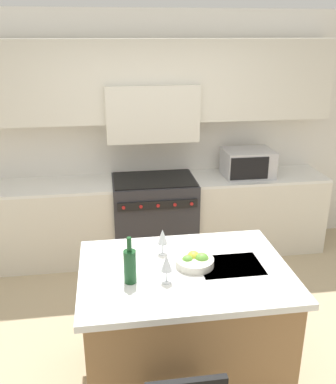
{
  "coord_description": "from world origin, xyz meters",
  "views": [
    {
      "loc": [
        -0.51,
        -2.68,
        2.46
      ],
      "look_at": [
        -0.01,
        0.66,
        1.19
      ],
      "focal_mm": 40.0,
      "sensor_mm": 36.0,
      "label": 1
    }
  ],
  "objects_px": {
    "wine_bottle": "(130,265)",
    "wine_glass_near": "(167,264)",
    "wine_glass_far": "(163,237)",
    "range_stove": "(154,217)",
    "fruit_bowl": "(195,261)",
    "microwave": "(248,163)"
  },
  "relations": [
    {
      "from": "wine_glass_near",
      "to": "wine_bottle",
      "type": "bearing_deg",
      "value": 170.91
    },
    {
      "from": "range_stove",
      "to": "fruit_bowl",
      "type": "xyz_separation_m",
      "value": [
        0.06,
        -1.93,
        0.51
      ]
    },
    {
      "from": "wine_bottle",
      "to": "wine_glass_near",
      "type": "xyz_separation_m",
      "value": [
        0.23,
        -0.04,
        0.01
      ]
    },
    {
      "from": "wine_glass_far",
      "to": "wine_glass_near",
      "type": "bearing_deg",
      "value": -93.94
    },
    {
      "from": "wine_bottle",
      "to": "wine_glass_far",
      "type": "bearing_deg",
      "value": 53.04
    },
    {
      "from": "wine_glass_near",
      "to": "wine_glass_far",
      "type": "xyz_separation_m",
      "value": [
        0.03,
        0.38,
        0.0
      ]
    },
    {
      "from": "wine_glass_far",
      "to": "microwave",
      "type": "bearing_deg",
      "value": 55.13
    },
    {
      "from": "range_stove",
      "to": "fruit_bowl",
      "type": "height_order",
      "value": "fruit_bowl"
    },
    {
      "from": "wine_glass_near",
      "to": "fruit_bowl",
      "type": "height_order",
      "value": "wine_glass_near"
    },
    {
      "from": "wine_glass_near",
      "to": "wine_glass_far",
      "type": "distance_m",
      "value": 0.38
    },
    {
      "from": "microwave",
      "to": "wine_bottle",
      "type": "distance_m",
      "value": 2.56
    },
    {
      "from": "wine_bottle",
      "to": "wine_glass_far",
      "type": "height_order",
      "value": "wine_bottle"
    },
    {
      "from": "microwave",
      "to": "wine_bottle",
      "type": "height_order",
      "value": "wine_bottle"
    },
    {
      "from": "microwave",
      "to": "fruit_bowl",
      "type": "height_order",
      "value": "microwave"
    },
    {
      "from": "range_stove",
      "to": "wine_bottle",
      "type": "height_order",
      "value": "wine_bottle"
    },
    {
      "from": "wine_glass_far",
      "to": "wine_bottle",
      "type": "bearing_deg",
      "value": -126.96
    },
    {
      "from": "microwave",
      "to": "wine_glass_far",
      "type": "xyz_separation_m",
      "value": [
        -1.22,
        -1.75,
        0.01
      ]
    },
    {
      "from": "wine_bottle",
      "to": "wine_glass_near",
      "type": "distance_m",
      "value": 0.23
    },
    {
      "from": "range_stove",
      "to": "microwave",
      "type": "height_order",
      "value": "microwave"
    },
    {
      "from": "microwave",
      "to": "fruit_bowl",
      "type": "bearing_deg",
      "value": -117.65
    },
    {
      "from": "wine_glass_far",
      "to": "fruit_bowl",
      "type": "height_order",
      "value": "wine_glass_far"
    },
    {
      "from": "wine_bottle",
      "to": "wine_glass_far",
      "type": "xyz_separation_m",
      "value": [
        0.26,
        0.34,
        0.01
      ]
    }
  ]
}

